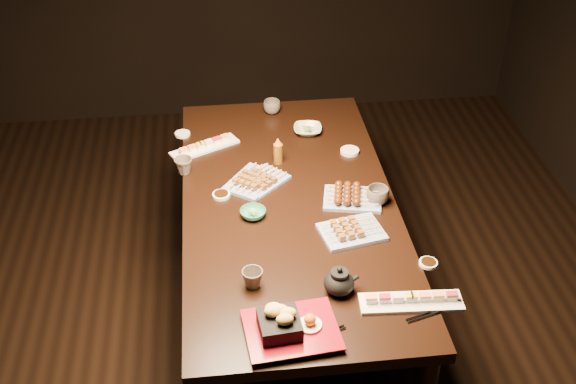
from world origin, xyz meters
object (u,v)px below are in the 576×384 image
object	(u,v)px
sushi_platter_far	(204,145)
teapot	(339,280)
yakitori_plate_right	(352,227)
teacup_mid_right	(378,196)
edamame_bowl_cream	(308,130)
tempura_tray	(292,322)
yakitori_plate_center	(262,177)
teacup_far_left	(184,166)
yakitori_plate_left	(252,177)
sushi_platter_near	(411,299)
teacup_near_left	(253,279)
condiment_bottle	(278,150)
edamame_bowl_green	(253,213)
dining_table	(289,269)
teacup_far_right	(272,107)

from	to	relation	value
sushi_platter_far	teapot	world-z (taller)	teapot
yakitori_plate_right	teacup_mid_right	distance (m)	0.24
edamame_bowl_cream	tempura_tray	bearing A→B (deg)	-100.25
sushi_platter_far	yakitori_plate_center	size ratio (longest dim) A/B	1.55
edamame_bowl_cream	teacup_far_left	distance (m)	0.67
edamame_bowl_cream	tempura_tray	distance (m)	1.34
yakitori_plate_left	edamame_bowl_cream	xyz separation A→B (m)	(0.30, 0.40, -0.01)
sushi_platter_far	edamame_bowl_cream	world-z (taller)	sushi_platter_far
edamame_bowl_cream	tempura_tray	world-z (taller)	tempura_tray
sushi_platter_near	teacup_far_left	xyz separation A→B (m)	(-0.80, 0.93, 0.02)
teapot	teacup_near_left	bearing A→B (deg)	161.22
yakitori_plate_right	teacup_far_left	distance (m)	0.84
yakitori_plate_right	tempura_tray	xyz separation A→B (m)	(-0.30, -0.51, 0.03)
yakitori_plate_right	tempura_tray	size ratio (longest dim) A/B	0.78
sushi_platter_near	teacup_near_left	xyz separation A→B (m)	(-0.55, 0.16, 0.01)
tempura_tray	teapot	bearing A→B (deg)	38.72
yakitori_plate_right	edamame_bowl_cream	world-z (taller)	yakitori_plate_right
sushi_platter_far	teacup_far_left	size ratio (longest dim) A/B	4.09
condiment_bottle	teacup_far_left	bearing A→B (deg)	-175.13
sushi_platter_near	condiment_bottle	size ratio (longest dim) A/B	2.81
sushi_platter_far	edamame_bowl_green	bearing A→B (deg)	81.83
yakitori_plate_left	teacup_near_left	bearing A→B (deg)	-148.20
edamame_bowl_green	teacup_mid_right	xyz separation A→B (m)	(0.53, 0.04, 0.02)
yakitori_plate_left	sushi_platter_far	bearing A→B (deg)	68.80
edamame_bowl_green	teapot	world-z (taller)	teapot
sushi_platter_far	teacup_near_left	size ratio (longest dim) A/B	4.25
teacup_near_left	teapot	xyz separation A→B (m)	(0.31, -0.07, 0.02)
condiment_bottle	edamame_bowl_green	bearing A→B (deg)	-110.18
dining_table	teacup_far_left	distance (m)	0.67
tempura_tray	teacup_far_right	world-z (taller)	tempura_tray
yakitori_plate_left	condiment_bottle	distance (m)	0.20
edamame_bowl_cream	teapot	world-z (taller)	teapot
tempura_tray	teacup_far_right	xyz separation A→B (m)	(0.08, 1.53, -0.02)
edamame_bowl_cream	condiment_bottle	bearing A→B (deg)	-124.62
edamame_bowl_green	condiment_bottle	distance (m)	0.43
yakitori_plate_right	condiment_bottle	distance (m)	0.60
edamame_bowl_green	condiment_bottle	world-z (taller)	condiment_bottle
sushi_platter_far	teacup_mid_right	xyz separation A→B (m)	(0.72, -0.52, 0.02)
yakitori_plate_right	teapot	bearing A→B (deg)	-120.39
tempura_tray	teacup_mid_right	world-z (taller)	tempura_tray
tempura_tray	teapot	distance (m)	0.27
tempura_tray	dining_table	bearing A→B (deg)	78.60
tempura_tray	yakitori_plate_center	bearing A→B (deg)	85.97
teacup_near_left	teacup_far_left	size ratio (longest dim) A/B	0.96
tempura_tray	teacup_far_left	world-z (taller)	tempura_tray
sushi_platter_far	condiment_bottle	bearing A→B (deg)	127.51
sushi_platter_far	condiment_bottle	distance (m)	0.37
dining_table	teapot	distance (m)	0.72
dining_table	yakitori_plate_left	bearing A→B (deg)	122.66
tempura_tray	teacup_mid_right	bearing A→B (deg)	52.20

